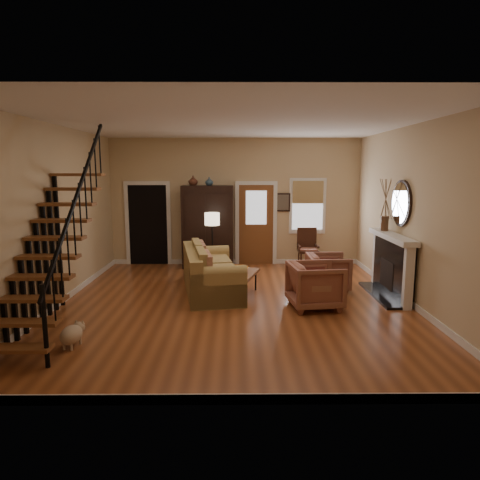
{
  "coord_description": "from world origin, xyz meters",
  "views": [
    {
      "loc": [
        0.03,
        -7.72,
        2.48
      ],
      "look_at": [
        0.1,
        0.4,
        1.15
      ],
      "focal_mm": 32.0,
      "sensor_mm": 36.0,
      "label": 1
    }
  ],
  "objects_px": {
    "armchair_right": "(328,272)",
    "floor_lamp": "(212,245)",
    "side_chair": "(308,249)",
    "armchair_left": "(315,285)",
    "armoire": "(208,227)",
    "sofa": "(212,271)",
    "coffee_table": "(236,285)"
  },
  "relations": [
    {
      "from": "armchair_right",
      "to": "floor_lamp",
      "type": "xyz_separation_m",
      "value": [
        -2.47,
        1.2,
        0.37
      ]
    },
    {
      "from": "floor_lamp",
      "to": "armchair_right",
      "type": "bearing_deg",
      "value": -25.94
    },
    {
      "from": "armchair_right",
      "to": "side_chair",
      "type": "height_order",
      "value": "side_chair"
    },
    {
      "from": "armchair_left",
      "to": "armoire",
      "type": "bearing_deg",
      "value": 25.28
    },
    {
      "from": "armchair_right",
      "to": "armchair_left",
      "type": "bearing_deg",
      "value": 157.25
    },
    {
      "from": "sofa",
      "to": "side_chair",
      "type": "xyz_separation_m",
      "value": [
        2.33,
        2.14,
        0.07
      ]
    },
    {
      "from": "armchair_right",
      "to": "floor_lamp",
      "type": "bearing_deg",
      "value": 63.89
    },
    {
      "from": "sofa",
      "to": "armchair_right",
      "type": "distance_m",
      "value": 2.42
    },
    {
      "from": "armoire",
      "to": "armchair_left",
      "type": "bearing_deg",
      "value": -57.36
    },
    {
      "from": "floor_lamp",
      "to": "side_chair",
      "type": "xyz_separation_m",
      "value": [
        2.38,
        0.83,
        -0.24
      ]
    },
    {
      "from": "armchair_left",
      "to": "floor_lamp",
      "type": "relative_size",
      "value": 0.61
    },
    {
      "from": "coffee_table",
      "to": "armchair_right",
      "type": "bearing_deg",
      "value": 12.14
    },
    {
      "from": "coffee_table",
      "to": "sofa",
      "type": "bearing_deg",
      "value": 148.26
    },
    {
      "from": "sofa",
      "to": "floor_lamp",
      "type": "bearing_deg",
      "value": 82.61
    },
    {
      "from": "side_chair",
      "to": "floor_lamp",
      "type": "bearing_deg",
      "value": -160.71
    },
    {
      "from": "sofa",
      "to": "armchair_right",
      "type": "xyz_separation_m",
      "value": [
        2.41,
        0.11,
        -0.06
      ]
    },
    {
      "from": "coffee_table",
      "to": "side_chair",
      "type": "xyz_separation_m",
      "value": [
        1.83,
        2.45,
        0.28
      ]
    },
    {
      "from": "coffee_table",
      "to": "armchair_right",
      "type": "height_order",
      "value": "armchair_right"
    },
    {
      "from": "armchair_left",
      "to": "side_chair",
      "type": "distance_m",
      "value": 3.2
    },
    {
      "from": "armoire",
      "to": "side_chair",
      "type": "bearing_deg",
      "value": -4.48
    },
    {
      "from": "sofa",
      "to": "side_chair",
      "type": "height_order",
      "value": "side_chair"
    },
    {
      "from": "armoire",
      "to": "armchair_right",
      "type": "height_order",
      "value": "armoire"
    },
    {
      "from": "armoire",
      "to": "floor_lamp",
      "type": "height_order",
      "value": "armoire"
    },
    {
      "from": "armchair_left",
      "to": "armchair_right",
      "type": "xyz_separation_m",
      "value": [
        0.47,
        1.14,
        -0.03
      ]
    },
    {
      "from": "armoire",
      "to": "floor_lamp",
      "type": "relative_size",
      "value": 1.39
    },
    {
      "from": "floor_lamp",
      "to": "side_chair",
      "type": "distance_m",
      "value": 2.54
    },
    {
      "from": "armoire",
      "to": "side_chair",
      "type": "relative_size",
      "value": 2.06
    },
    {
      "from": "coffee_table",
      "to": "side_chair",
      "type": "distance_m",
      "value": 3.07
    },
    {
      "from": "armoire",
      "to": "coffee_table",
      "type": "xyz_separation_m",
      "value": [
        0.72,
        -2.65,
        -0.82
      ]
    },
    {
      "from": "armchair_left",
      "to": "floor_lamp",
      "type": "distance_m",
      "value": 3.09
    },
    {
      "from": "armoire",
      "to": "sofa",
      "type": "bearing_deg",
      "value": -84.58
    },
    {
      "from": "side_chair",
      "to": "armoire",
      "type": "bearing_deg",
      "value": 175.52
    }
  ]
}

